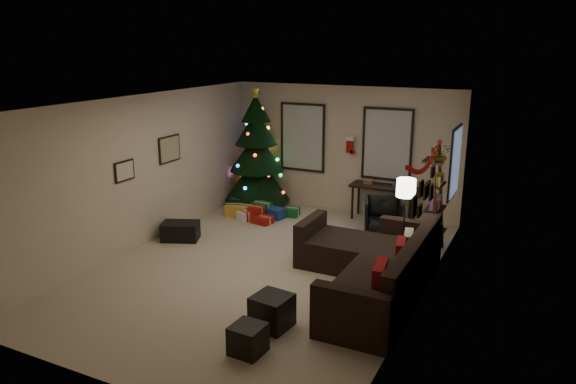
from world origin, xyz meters
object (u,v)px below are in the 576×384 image
object	(u,v)px
desk	(384,190)
desk_chair	(383,215)
christmas_tree	(257,156)
sofa	(374,269)
bookshelf	(437,202)

from	to	relation	value
desk	desk_chair	xyz separation A→B (m)	(0.20, -0.65, -0.32)
christmas_tree	sofa	size ratio (longest dim) A/B	0.88
sofa	desk	size ratio (longest dim) A/B	2.25
desk	desk_chair	bearing A→B (deg)	-73.18
christmas_tree	desk	world-z (taller)	christmas_tree
sofa	desk	distance (m)	3.30
sofa	desk_chair	xyz separation A→B (m)	(-0.61, 2.54, 0.03)
christmas_tree	desk	distance (m)	2.91
desk_chair	bookshelf	xyz separation A→B (m)	(1.11, -0.65, 0.59)
sofa	desk	xyz separation A→B (m)	(-0.81, 3.19, 0.34)
desk_chair	bookshelf	world-z (taller)	bookshelf
sofa	bookshelf	distance (m)	2.05
christmas_tree	desk_chair	world-z (taller)	christmas_tree
christmas_tree	desk_chair	bearing A→B (deg)	-8.46
desk	desk_chair	world-z (taller)	desk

